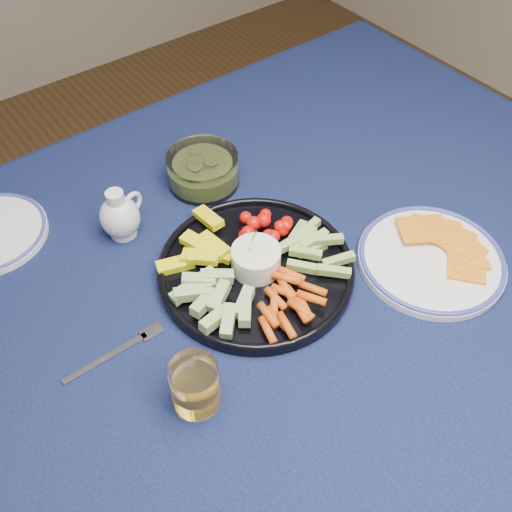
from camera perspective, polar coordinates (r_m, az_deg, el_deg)
dining_table at (r=1.01m, az=-3.08°, el=-6.59°), size 1.67×1.07×0.75m
crudite_platter at (r=0.94m, az=-0.06°, el=-1.12°), size 0.33×0.33×0.10m
creamer_pitcher at (r=1.02m, az=-13.41°, el=3.91°), size 0.09×0.07×0.10m
pickle_bowl at (r=1.10m, az=-5.30°, el=8.46°), size 0.14×0.14×0.06m
cheese_plate at (r=1.01m, az=17.16°, el=-0.16°), size 0.25×0.25×0.03m
juice_tumbler at (r=0.80m, az=-6.06°, el=-12.90°), size 0.07×0.07×0.08m
fork_left at (r=0.89m, az=-13.22°, el=-9.01°), size 0.16×0.02×0.00m
fork_right at (r=0.99m, az=18.88°, el=-2.98°), size 0.14×0.06×0.00m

